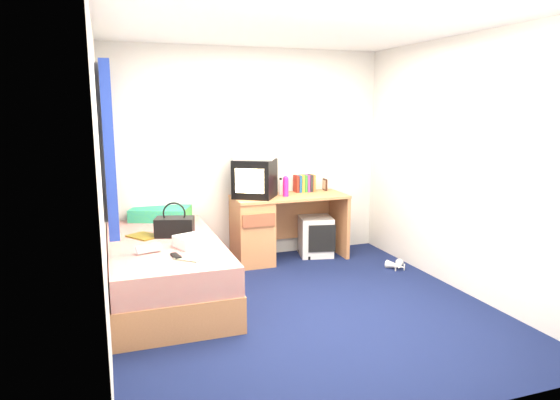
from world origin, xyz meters
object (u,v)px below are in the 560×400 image
object	(u,v)px
desk	(266,226)
storage_cube	(315,236)
pillow	(161,214)
crt_tv	(255,179)
vcr	(255,156)
pink_water_bottle	(286,187)
bed	(166,269)
picture_frame	(325,185)
aerosol_can	(281,187)
water_bottle	(148,249)
handbag	(175,226)
colour_swatch_fan	(187,260)
white_heels	(397,266)
magazine	(144,236)
remote_control	(176,256)
towel	(194,241)

from	to	relation	value
desk	storage_cube	distance (m)	0.64
pillow	crt_tv	xyz separation A→B (m)	(1.02, -0.15, 0.36)
vcr	pink_water_bottle	world-z (taller)	vcr
bed	picture_frame	world-z (taller)	picture_frame
aerosol_can	water_bottle	xyz separation A→B (m)	(-1.59, -1.17, -0.26)
handbag	colour_swatch_fan	distance (m)	0.81
desk	water_bottle	distance (m)	1.79
picture_frame	white_heels	world-z (taller)	picture_frame
handbag	water_bottle	size ratio (longest dim) A/B	1.99
handbag	white_heels	distance (m)	2.44
desk	colour_swatch_fan	bearing A→B (deg)	-128.43
water_bottle	colour_swatch_fan	size ratio (longest dim) A/B	0.91
pink_water_bottle	aerosol_can	xyz separation A→B (m)	(-0.02, 0.12, -0.02)
pillow	magazine	bearing A→B (deg)	-108.50
pillow	storage_cube	size ratio (longest dim) A/B	1.30
pillow	storage_cube	bearing A→B (deg)	-4.32
storage_cube	remote_control	size ratio (longest dim) A/B	2.91
handbag	magazine	distance (m)	0.30
white_heels	magazine	bearing A→B (deg)	175.13
aerosol_can	magazine	bearing A→B (deg)	-159.04
storage_cube	vcr	xyz separation A→B (m)	(-0.75, -0.01, 0.98)
storage_cube	towel	size ratio (longest dim) A/B	1.59
picture_frame	water_bottle	world-z (taller)	picture_frame
remote_control	magazine	bearing A→B (deg)	94.90
picture_frame	remote_control	size ratio (longest dim) A/B	0.88
vcr	towel	xyz separation A→B (m)	(-0.87, -1.03, -0.62)
towel	white_heels	size ratio (longest dim) A/B	1.22
storage_cube	handbag	world-z (taller)	handbag
water_bottle	picture_frame	bearing A→B (deg)	30.20
colour_swatch_fan	vcr	bearing A→B (deg)	55.03
picture_frame	white_heels	xyz separation A→B (m)	(0.45, -0.94, -0.78)
remote_control	white_heels	size ratio (longest dim) A/B	0.67
pillow	vcr	size ratio (longest dim) A/B	1.42
picture_frame	towel	size ratio (longest dim) A/B	0.48
bed	aerosol_can	world-z (taller)	aerosol_can
crt_tv	towel	size ratio (longest dim) A/B	1.94
bed	white_heels	size ratio (longest dim) A/B	8.33
remote_control	desk	bearing A→B (deg)	37.79
pillow	colour_swatch_fan	world-z (taller)	pillow
remote_control	aerosol_can	bearing A→B (deg)	34.75
pink_water_bottle	water_bottle	distance (m)	1.94
desk	picture_frame	world-z (taller)	picture_frame
desk	water_bottle	bearing A→B (deg)	-141.50
crt_tv	white_heels	xyz separation A→B (m)	(1.38, -0.77, -0.92)
pillow	white_heels	distance (m)	2.64
remote_control	pillow	bearing A→B (deg)	78.82
picture_frame	remote_control	distance (m)	2.49
bed	pillow	size ratio (longest dim) A/B	3.31
picture_frame	desk	bearing A→B (deg)	-163.30
pillow	picture_frame	distance (m)	1.97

